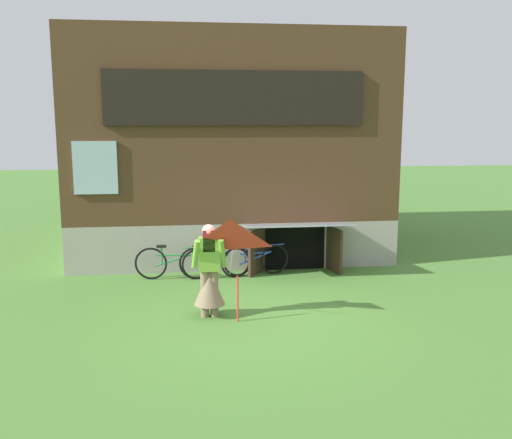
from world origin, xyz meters
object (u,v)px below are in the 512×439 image
object	(u,v)px
kite	(230,248)
bicycle_blue	(255,260)
person	(209,278)
bicycle_silver	(217,262)
bicycle_green	(173,263)

from	to	relation	value
kite	bicycle_blue	bearing A→B (deg)	75.99
person	bicycle_silver	xyz separation A→B (m)	(0.26, 2.39, -0.33)
kite	bicycle_green	size ratio (longest dim) A/B	1.03
bicycle_blue	bicycle_silver	distance (m)	0.81
person	kite	world-z (taller)	kite
kite	bicycle_silver	size ratio (longest dim) A/B	1.09
bicycle_silver	kite	bearing A→B (deg)	-97.55
bicycle_silver	person	bearing A→B (deg)	-104.80
kite	bicycle_green	distance (m)	3.25
person	bicycle_green	size ratio (longest dim) A/B	1.00
bicycle_green	bicycle_silver	bearing A→B (deg)	6.93
kite	bicycle_blue	world-z (taller)	kite
person	bicycle_silver	size ratio (longest dim) A/B	1.05
bicycle_blue	bicycle_silver	world-z (taller)	bicycle_blue
bicycle_blue	person	bearing A→B (deg)	-125.75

